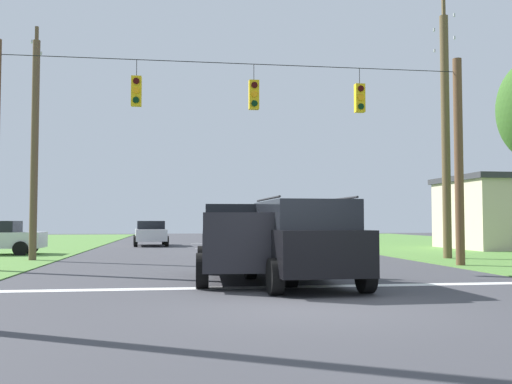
{
  "coord_description": "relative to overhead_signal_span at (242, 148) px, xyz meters",
  "views": [
    {
      "loc": [
        -2.32,
        -9.87,
        1.52
      ],
      "look_at": [
        0.72,
        11.71,
        2.62
      ],
      "focal_mm": 40.18,
      "sensor_mm": 36.0,
      "label": 1
    }
  ],
  "objects": [
    {
      "name": "ground_plane",
      "position": [
        0.22,
        -8.35,
        -3.88
      ],
      "size": [
        120.0,
        120.0,
        0.0
      ],
      "primitive_type": "plane",
      "color": "#3D3D42"
    },
    {
      "name": "utility_pole_near_left",
      "position": [
        -7.48,
        4.64,
        0.54
      ],
      "size": [
        0.28,
        1.6,
        9.07
      ],
      "color": "brown",
      "rests_on": "ground"
    },
    {
      "name": "distant_car_oncoming",
      "position": [
        -3.6,
        17.49,
        -3.09
      ],
      "size": [
        2.28,
        4.43,
        1.52
      ],
      "color": "silver",
      "rests_on": "ground"
    },
    {
      "name": "pickup_truck",
      "position": [
        -0.4,
        -3.39,
        -2.91
      ],
      "size": [
        2.49,
        5.49,
        1.95
      ],
      "color": "black",
      "rests_on": "ground"
    },
    {
      "name": "distant_car_crossing_white",
      "position": [
        1.95,
        9.71,
        -3.09
      ],
      "size": [
        4.36,
        2.15,
        1.52
      ],
      "color": "silver",
      "rests_on": "ground"
    },
    {
      "name": "utility_pole_mid_right",
      "position": [
        8.71,
        3.45,
        1.29
      ],
      "size": [
        0.34,
        1.84,
        10.59
      ],
      "color": "brown",
      "rests_on": "ground"
    },
    {
      "name": "lane_dash_2",
      "position": [
        0.22,
        13.3,
        -3.88
      ],
      "size": [
        2.5,
        0.15,
        0.01
      ],
      "primitive_type": "cube",
      "rotation": [
        0.0,
        0.0,
        1.57
      ],
      "color": "white",
      "rests_on": "ground"
    },
    {
      "name": "lane_dash_0",
      "position": [
        0.22,
        0.8,
        -3.88
      ],
      "size": [
        2.5,
        0.15,
        0.01
      ],
      "primitive_type": "cube",
      "rotation": [
        0.0,
        0.0,
        1.57
      ],
      "color": "white",
      "rests_on": "ground"
    },
    {
      "name": "overhead_signal_span",
      "position": [
        0.0,
        0.0,
        0.0
      ],
      "size": [
        15.31,
        0.31,
        7.09
      ],
      "color": "brown",
      "rests_on": "ground"
    },
    {
      "name": "suv_black",
      "position": [
        0.86,
        -5.0,
        -2.82
      ],
      "size": [
        2.32,
        4.85,
        2.05
      ],
      "color": "black",
      "rests_on": "ground"
    },
    {
      "name": "lane_dash_3",
      "position": [
        0.22,
        20.72,
        -3.88
      ],
      "size": [
        2.5,
        0.15,
        0.01
      ],
      "primitive_type": "cube",
      "rotation": [
        0.0,
        0.0,
        1.57
      ],
      "color": "white",
      "rests_on": "ground"
    },
    {
      "name": "lane_dash_1",
      "position": [
        0.22,
        7.31,
        -3.88
      ],
      "size": [
        2.5,
        0.15,
        0.01
      ],
      "primitive_type": "cube",
      "rotation": [
        0.0,
        0.0,
        1.57
      ],
      "color": "white",
      "rests_on": "ground"
    },
    {
      "name": "stop_bar_stripe",
      "position": [
        0.22,
        -5.2,
        -3.88
      ],
      "size": [
        12.76,
        0.45,
        0.01
      ],
      "primitive_type": "cube",
      "color": "white",
      "rests_on": "ground"
    }
  ]
}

